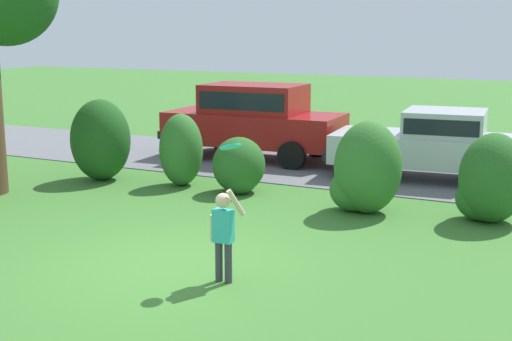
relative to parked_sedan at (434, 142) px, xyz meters
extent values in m
plane|color=#3D752D|center=(-2.07, -7.40, -0.85)|extent=(80.00, 80.00, 0.00)
cube|color=slate|center=(-2.07, 0.20, -0.84)|extent=(28.00, 4.40, 0.02)
ellipsoid|color=#1E511C|center=(-6.58, -3.28, 0.05)|extent=(1.30, 1.33, 1.79)
ellipsoid|color=#33702B|center=(-4.69, -2.97, -0.08)|extent=(0.91, 0.98, 1.54)
ellipsoid|color=#286023|center=(-3.29, -3.00, -0.28)|extent=(1.07, 1.13, 1.14)
ellipsoid|color=#286023|center=(-3.20, -3.12, -0.52)|extent=(0.73, 0.73, 0.65)
ellipsoid|color=#33702B|center=(-0.44, -3.40, 0.00)|extent=(1.22, 1.22, 1.69)
ellipsoid|color=#33702B|center=(-0.70, -3.39, -0.45)|extent=(0.89, 0.89, 0.80)
ellipsoid|color=#286023|center=(1.69, -3.05, -0.07)|extent=(1.15, 1.27, 1.56)
ellipsoid|color=#286023|center=(1.50, -3.03, -0.46)|extent=(0.86, 0.86, 0.78)
cube|color=silver|center=(-0.10, -0.01, -0.17)|extent=(4.36, 2.24, 0.64)
cube|color=silver|center=(0.22, 0.02, 0.43)|extent=(1.83, 1.77, 0.56)
cube|color=black|center=(0.22, 0.02, 0.43)|extent=(1.70, 1.78, 0.34)
cylinder|color=black|center=(-1.30, -1.07, -0.55)|extent=(0.62, 0.28, 0.60)
cylinder|color=black|center=(-1.48, 0.80, -0.55)|extent=(0.62, 0.28, 0.60)
cylinder|color=black|center=(1.29, -0.82, -0.55)|extent=(0.62, 0.28, 0.60)
cylinder|color=black|center=(1.11, 1.05, -0.55)|extent=(0.62, 0.28, 0.60)
cube|color=black|center=(-2.23, -0.22, -0.33)|extent=(0.29, 1.75, 0.20)
cube|color=maroon|center=(-4.68, 0.49, -0.05)|extent=(4.58, 2.05, 0.80)
cube|color=maroon|center=(-4.68, 0.49, 0.71)|extent=(2.55, 1.73, 0.72)
cube|color=black|center=(-4.68, 0.49, 0.71)|extent=(2.35, 1.74, 0.43)
cylinder|color=black|center=(-6.03, -0.51, -0.51)|extent=(0.69, 0.25, 0.68)
cylinder|color=black|center=(-6.12, 1.36, -0.51)|extent=(0.69, 0.25, 0.68)
cylinder|color=black|center=(-3.25, -0.38, -0.51)|extent=(0.69, 0.25, 0.68)
cylinder|color=black|center=(-3.33, 1.49, -0.51)|extent=(0.69, 0.25, 0.68)
cube|color=black|center=(-6.97, 0.38, -0.25)|extent=(0.20, 1.75, 0.20)
cube|color=black|center=(-2.40, 0.60, -0.25)|extent=(0.20, 1.75, 0.20)
cylinder|color=#383842|center=(-1.11, -7.71, -0.57)|extent=(0.10, 0.10, 0.55)
cylinder|color=#383842|center=(-0.97, -7.70, -0.57)|extent=(0.10, 0.10, 0.55)
cube|color=#33B2B2|center=(-1.04, -7.71, -0.08)|extent=(0.26, 0.17, 0.44)
sphere|color=beige|center=(-1.04, -7.71, 0.26)|extent=(0.20, 0.20, 0.20)
cylinder|color=beige|center=(-0.88, -7.65, 0.24)|extent=(0.20, 0.24, 0.39)
cylinder|color=beige|center=(-1.20, -7.71, -0.13)|extent=(0.07, 0.07, 0.36)
cylinder|color=#1EB7B2|center=(-1.05, -7.47, 0.94)|extent=(0.29, 0.28, 0.16)
cylinder|color=#337FDB|center=(-1.05, -7.47, 0.94)|extent=(0.16, 0.16, 0.10)
camera|label=1|loc=(3.28, -15.43, 2.45)|focal=49.26mm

